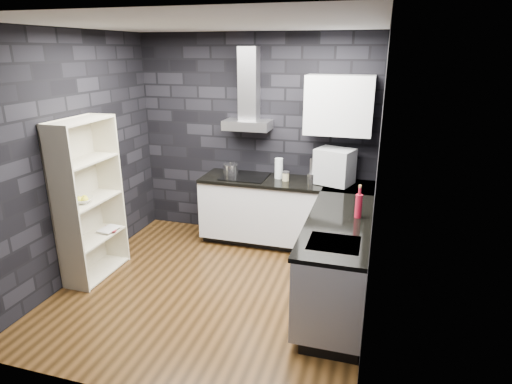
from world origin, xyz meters
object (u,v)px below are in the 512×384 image
at_px(utensil_crock, 311,179).
at_px(fruit_bowl, 83,200).
at_px(storage_jar, 286,177).
at_px(pot, 231,170).
at_px(red_bottle, 359,206).
at_px(glass_vase, 279,168).
at_px(appliance_garage, 335,166).
at_px(bookshelf, 89,200).

height_order(utensil_crock, fruit_bowl, utensil_crock).
xyz_separation_m(utensil_crock, fruit_bowl, (-2.25, -1.41, -0.03)).
distance_m(storage_jar, utensil_crock, 0.33).
height_order(storage_jar, utensil_crock, utensil_crock).
xyz_separation_m(pot, red_bottle, (1.72, -1.08, 0.05)).
height_order(glass_vase, red_bottle, glass_vase).
distance_m(glass_vase, fruit_bowl, 2.37).
bearing_deg(pot, appliance_garage, -1.22).
height_order(storage_jar, appliance_garage, appliance_garage).
xyz_separation_m(bookshelf, fruit_bowl, (0.00, -0.10, 0.04)).
height_order(glass_vase, appliance_garage, appliance_garage).
distance_m(glass_vase, bookshelf, 2.31).
height_order(red_bottle, bookshelf, bookshelf).
bearing_deg(fruit_bowl, red_bottle, 8.42).
bearing_deg(red_bottle, fruit_bowl, -171.58).
bearing_deg(red_bottle, appliance_garage, 108.82).
distance_m(utensil_crock, appliance_garage, 0.32).
bearing_deg(fruit_bowl, utensil_crock, 32.16).
distance_m(glass_vase, red_bottle, 1.54).
bearing_deg(appliance_garage, fruit_bowl, -131.11).
distance_m(storage_jar, appliance_garage, 0.63).
relative_size(appliance_garage, red_bottle, 1.82).
relative_size(glass_vase, bookshelf, 0.14).
height_order(storage_jar, fruit_bowl, storage_jar).
relative_size(storage_jar, utensil_crock, 0.83).
distance_m(pot, storage_jar, 0.76).
xyz_separation_m(storage_jar, bookshelf, (-1.92, -1.34, -0.05)).
relative_size(red_bottle, fruit_bowl, 1.13).
bearing_deg(appliance_garage, bookshelf, -132.88).
bearing_deg(red_bottle, storage_jar, 133.26).
bearing_deg(red_bottle, pot, 147.88).
height_order(pot, utensil_crock, pot).
relative_size(pot, glass_vase, 0.77).
bearing_deg(glass_vase, storage_jar, -38.04).
bearing_deg(glass_vase, utensil_crock, -15.31).
distance_m(appliance_garage, fruit_bowl, 2.93).
bearing_deg(appliance_garage, pot, -162.69).
bearing_deg(appliance_garage, glass_vase, -166.05).
xyz_separation_m(storage_jar, utensil_crock, (0.33, -0.03, 0.01)).
distance_m(pot, fruit_bowl, 1.90).
xyz_separation_m(glass_vase, appliance_garage, (0.71, -0.06, 0.09)).
xyz_separation_m(pot, utensil_crock, (1.09, -0.09, -0.01)).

